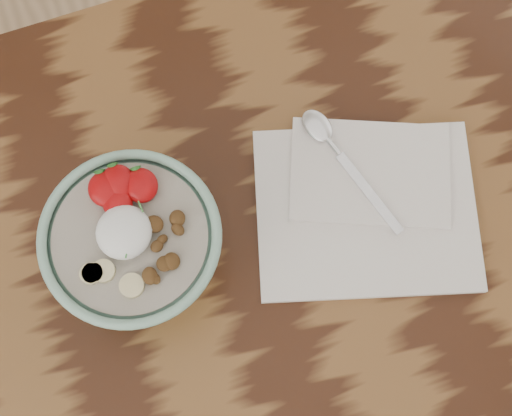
{
  "coord_description": "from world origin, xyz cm",
  "views": [
    {
      "loc": [
        15.32,
        -14.37,
        163.46
      ],
      "look_at": [
        22.53,
        6.23,
        87.19
      ],
      "focal_mm": 50.0,
      "sensor_mm": 36.0,
      "label": 1
    }
  ],
  "objects": [
    {
      "name": "table",
      "position": [
        0.0,
        0.0,
        65.7
      ],
      "size": [
        160.0,
        90.0,
        75.0
      ],
      "color": "#351A0D",
      "rests_on": "ground"
    },
    {
      "name": "breakfast_bowl",
      "position": [
        8.2,
        8.11,
        82.13
      ],
      "size": [
        20.75,
        20.75,
        14.11
      ],
      "rotation": [
        0.0,
        0.0,
        0.06
      ],
      "color": "#85B39D",
      "rests_on": "table"
    },
    {
      "name": "napkin",
      "position": [
        37.35,
        5.39,
        75.72
      ],
      "size": [
        33.34,
        29.7,
        1.73
      ],
      "rotation": [
        0.0,
        0.0,
        -0.29
      ],
      "color": "white",
      "rests_on": "table"
    },
    {
      "name": "spoon",
      "position": [
        35.48,
        14.12,
        77.16
      ],
      "size": [
        7.7,
        19.9,
        1.05
      ],
      "rotation": [
        0.0,
        0.0,
        0.28
      ],
      "color": "silver",
      "rests_on": "napkin"
    }
  ]
}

